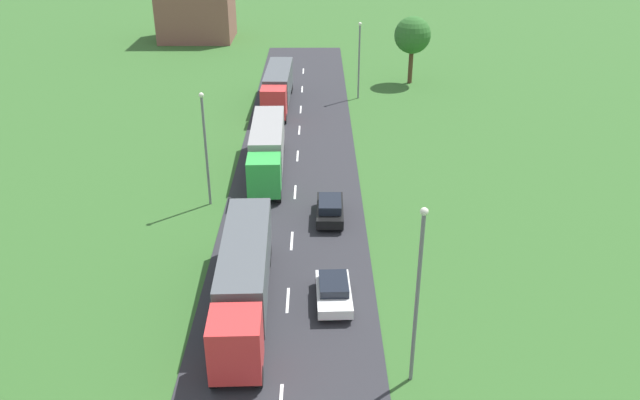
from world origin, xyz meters
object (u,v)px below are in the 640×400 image
Objects in this scene: car_fifth at (330,209)px; lamppost_fourth at (359,57)px; truck_fourth at (278,86)px; distant_building at (196,10)px; truck_second at (244,276)px; tree_pine at (413,35)px; truck_third at (267,147)px; lamppost_third at (205,144)px; car_fourth at (334,291)px; lamppost_second at (418,290)px.

car_fifth is 28.44m from lamppost_fourth.
distant_building reaches higher than truck_fourth.
lamppost_fourth is (8.46, 38.35, 2.42)m from truck_second.
truck_third is at bearing -120.16° from tree_pine.
truck_fourth reaches higher than car_fifth.
lamppost_fourth is 0.77× the size of distant_building.
truck_second is at bearing -115.00° from car_fifth.
distant_building is at bearing 100.22° from lamppost_third.
lamppost_third is at bearing -120.81° from tree_pine.
distant_building is (-9.90, 54.92, -0.50)m from lamppost_third.
lamppost_fourth is (3.60, 37.84, 3.76)m from car_fourth.
truck_third is at bearing 105.12° from car_fourth.
lamppost_third is at bearing -79.78° from distant_building.
car_fourth is 0.90× the size of car_fifth.
lamppost_fourth reaches higher than truck_second.
tree_pine is at bearing 29.10° from truck_fourth.
car_fifth is (4.84, 10.38, -1.27)m from truck_second.
lamppost_second reaches higher than tree_pine.
car_fourth is at bearing -54.77° from lamppost_third.
car_fourth is (4.86, 0.51, -1.35)m from truck_second.
lamppost_second is 1.12× the size of lamppost_fourth.
truck_second is 1.72× the size of tree_pine.
lamppost_third is 1.10× the size of tree_pine.
truck_second is 1.08× the size of truck_third.
truck_third is at bearing 120.62° from car_fifth.
lamppost_third is at bearing 125.23° from car_fourth.
distant_building is at bearing 127.06° from lamppost_fourth.
truck_second reaches higher than truck_fourth.
distant_building is at bearing 106.79° from lamppost_second.
distant_building is (-13.73, 49.15, 2.07)m from truck_third.
distant_building is at bearing 107.97° from car_fifth.
lamppost_fourth is at bearing 89.89° from lamppost_second.
car_fourth is 8.24m from lamppost_second.
car_fourth is at bearing 5.94° from truck_second.
distant_building reaches higher than truck_second.
car_fifth is 0.56× the size of lamppost_fourth.
truck_fourth is at bearing 97.98° from car_fourth.
lamppost_third is 28.31m from lamppost_fourth.
truck_fourth is 1.20× the size of distant_building.
lamppost_second is (3.53, -15.99, 4.20)m from car_fifth.
truck_second is at bearing -89.82° from truck_fourth.
truck_second is 5.07m from car_fourth.
truck_fourth is at bearing -66.78° from distant_building.
car_fifth is at bearing -15.89° from lamppost_third.
lamppost_third is at bearing -123.58° from truck_third.
truck_third is at bearing 90.12° from truck_second.
truck_third is 1.49× the size of lamppost_fourth.
car_fourth is 0.45× the size of lamppost_second.
car_fifth is 35.64m from tree_pine.
lamppost_second is 22.16m from lamppost_third.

